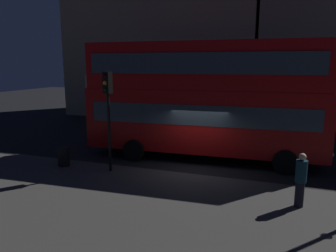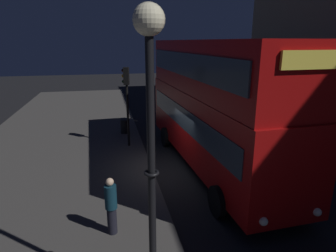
% 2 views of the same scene
% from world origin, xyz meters
% --- Properties ---
extents(ground_plane, '(80.00, 80.00, 0.00)m').
position_xyz_m(ground_plane, '(0.00, 0.00, 0.00)').
color(ground_plane, black).
extents(sidewalk_slab, '(44.00, 8.72, 0.12)m').
position_xyz_m(sidewalk_slab, '(0.00, -5.36, 0.06)').
color(sidewalk_slab, '#423F3D').
rests_on(sidewalk_slab, ground).
extents(building_with_clock, '(16.23, 7.65, 15.32)m').
position_xyz_m(building_with_clock, '(-6.71, 14.54, 7.66)').
color(building_with_clock, tan).
rests_on(building_with_clock, ground).
extents(double_decker_bus, '(11.14, 3.31, 5.47)m').
position_xyz_m(double_decker_bus, '(-0.15, 1.66, 3.07)').
color(double_decker_bus, '#9E0C0C').
rests_on(double_decker_bus, ground).
extents(traffic_light_near_kerb, '(0.37, 0.39, 4.07)m').
position_xyz_m(traffic_light_near_kerb, '(-3.24, -1.77, 3.04)').
color(traffic_light_near_kerb, black).
rests_on(traffic_light_near_kerb, sidewalk_slab).
extents(pedestrian, '(0.34, 0.34, 1.72)m').
position_xyz_m(pedestrian, '(3.97, -2.81, 1.01)').
color(pedestrian, black).
rests_on(pedestrian, sidewalk_slab).
extents(litter_bin, '(0.50, 0.50, 0.82)m').
position_xyz_m(litter_bin, '(-5.51, -1.80, 0.53)').
color(litter_bin, black).
rests_on(litter_bin, sidewalk_slab).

